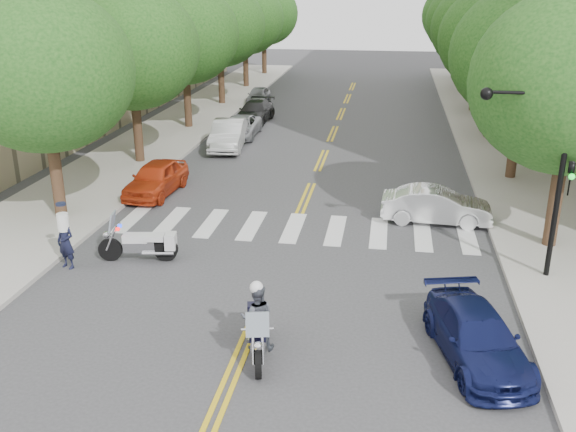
% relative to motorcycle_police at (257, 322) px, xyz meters
% --- Properties ---
extents(ground, '(140.00, 140.00, 0.00)m').
position_rel_motorcycle_police_xyz_m(ground, '(-0.40, 1.94, -0.88)').
color(ground, '#38383A').
rests_on(ground, ground).
extents(sidewalk_left, '(5.00, 60.00, 0.15)m').
position_rel_motorcycle_police_xyz_m(sidewalk_left, '(-9.90, 23.94, -0.80)').
color(sidewalk_left, '#9E9991').
rests_on(sidewalk_left, ground).
extents(sidewalk_right, '(5.00, 60.00, 0.15)m').
position_rel_motorcycle_police_xyz_m(sidewalk_right, '(9.10, 23.94, -0.80)').
color(sidewalk_right, '#9E9991').
rests_on(sidewalk_right, ground).
extents(tree_l_0, '(6.40, 6.40, 8.45)m').
position_rel_motorcycle_police_xyz_m(tree_l_0, '(-9.20, 7.94, 4.68)').
color(tree_l_0, '#382316').
rests_on(tree_l_0, ground).
extents(tree_l_1, '(6.40, 6.40, 8.45)m').
position_rel_motorcycle_police_xyz_m(tree_l_1, '(-9.20, 15.94, 4.68)').
color(tree_l_1, '#382316').
rests_on(tree_l_1, ground).
extents(tree_l_2, '(6.40, 6.40, 8.45)m').
position_rel_motorcycle_police_xyz_m(tree_l_2, '(-9.20, 23.94, 4.68)').
color(tree_l_2, '#382316').
rests_on(tree_l_2, ground).
extents(tree_l_3, '(6.40, 6.40, 8.45)m').
position_rel_motorcycle_police_xyz_m(tree_l_3, '(-9.20, 31.94, 4.68)').
color(tree_l_3, '#382316').
rests_on(tree_l_3, ground).
extents(tree_l_4, '(6.40, 6.40, 8.45)m').
position_rel_motorcycle_police_xyz_m(tree_l_4, '(-9.20, 39.94, 4.68)').
color(tree_l_4, '#382316').
rests_on(tree_l_4, ground).
extents(tree_l_5, '(6.40, 6.40, 8.45)m').
position_rel_motorcycle_police_xyz_m(tree_l_5, '(-9.20, 47.94, 4.68)').
color(tree_l_5, '#382316').
rests_on(tree_l_5, ground).
extents(tree_r_0, '(6.40, 6.40, 8.45)m').
position_rel_motorcycle_police_xyz_m(tree_r_0, '(8.40, 7.94, 4.68)').
color(tree_r_0, '#382316').
rests_on(tree_r_0, ground).
extents(tree_r_1, '(6.40, 6.40, 8.45)m').
position_rel_motorcycle_police_xyz_m(tree_r_1, '(8.40, 15.94, 4.68)').
color(tree_r_1, '#382316').
rests_on(tree_r_1, ground).
extents(tree_r_2, '(6.40, 6.40, 8.45)m').
position_rel_motorcycle_police_xyz_m(tree_r_2, '(8.40, 23.94, 4.68)').
color(tree_r_2, '#382316').
rests_on(tree_r_2, ground).
extents(tree_r_3, '(6.40, 6.40, 8.45)m').
position_rel_motorcycle_police_xyz_m(tree_r_3, '(8.40, 31.94, 4.68)').
color(tree_r_3, '#382316').
rests_on(tree_r_3, ground).
extents(tree_r_4, '(6.40, 6.40, 8.45)m').
position_rel_motorcycle_police_xyz_m(tree_r_4, '(8.40, 39.94, 4.68)').
color(tree_r_4, '#382316').
rests_on(tree_r_4, ground).
extents(tree_r_5, '(6.40, 6.40, 8.45)m').
position_rel_motorcycle_police_xyz_m(tree_r_5, '(8.40, 47.94, 4.68)').
color(tree_r_5, '#382316').
rests_on(tree_r_5, ground).
extents(traffic_signal_pole, '(2.82, 0.42, 6.00)m').
position_rel_motorcycle_police_xyz_m(traffic_signal_pole, '(7.32, 5.44, 2.84)').
color(traffic_signal_pole, black).
rests_on(traffic_signal_pole, ground).
extents(motorcycle_police, '(0.94, 2.40, 1.98)m').
position_rel_motorcycle_police_xyz_m(motorcycle_police, '(0.00, 0.00, 0.00)').
color(motorcycle_police, black).
rests_on(motorcycle_police, ground).
extents(motorcycle_parked, '(2.55, 0.86, 1.65)m').
position_rel_motorcycle_police_xyz_m(motorcycle_parked, '(-4.69, 4.85, -0.30)').
color(motorcycle_parked, black).
rests_on(motorcycle_parked, ground).
extents(officer_standing, '(0.74, 0.61, 1.74)m').
position_rel_motorcycle_police_xyz_m(officer_standing, '(-6.90, 3.94, -0.01)').
color(officer_standing, black).
rests_on(officer_standing, ground).
extents(convertible, '(4.08, 1.57, 1.33)m').
position_rel_motorcycle_police_xyz_m(convertible, '(4.75, 9.86, -0.21)').
color(convertible, white).
rests_on(convertible, ground).
extents(sedan_blue, '(2.68, 4.48, 1.22)m').
position_rel_motorcycle_police_xyz_m(sedan_blue, '(5.17, 0.60, -0.27)').
color(sedan_blue, '#101644').
rests_on(sedan_blue, ground).
extents(parked_car_a, '(1.91, 4.21, 1.40)m').
position_rel_motorcycle_police_xyz_m(parked_car_a, '(-6.70, 11.44, -0.18)').
color(parked_car_a, red).
rests_on(parked_car_a, ground).
extents(parked_car_b, '(2.07, 4.74, 1.52)m').
position_rel_motorcycle_police_xyz_m(parked_car_b, '(-5.60, 19.53, -0.12)').
color(parked_car_b, silver).
rests_on(parked_car_b, ground).
extents(parked_car_c, '(2.04, 4.30, 1.19)m').
position_rel_motorcycle_police_xyz_m(parked_car_c, '(-5.60, 22.25, -0.28)').
color(parked_car_c, gray).
rests_on(parked_car_c, ground).
extents(parked_car_d, '(2.05, 4.60, 1.31)m').
position_rel_motorcycle_police_xyz_m(parked_car_d, '(-5.60, 26.44, -0.22)').
color(parked_car_d, black).
rests_on(parked_car_d, ground).
extents(parked_car_e, '(1.47, 3.54, 1.20)m').
position_rel_motorcycle_police_xyz_m(parked_car_e, '(-6.70, 32.89, -0.28)').
color(parked_car_e, gray).
rests_on(parked_car_e, ground).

